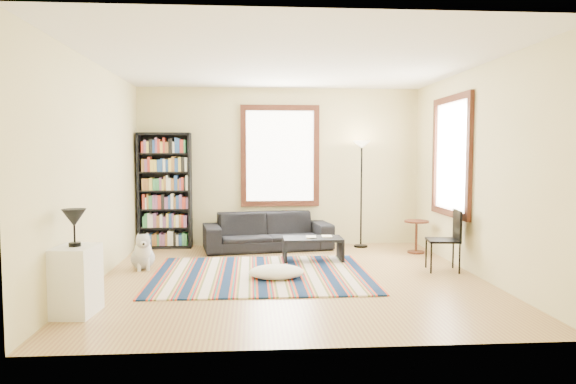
{
  "coord_description": "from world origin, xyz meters",
  "views": [
    {
      "loc": [
        -0.52,
        -6.67,
        1.63
      ],
      "look_at": [
        0.0,
        0.5,
        1.1
      ],
      "focal_mm": 32.0,
      "sensor_mm": 36.0,
      "label": 1
    }
  ],
  "objects": [
    {
      "name": "floor",
      "position": [
        0.0,
        0.0,
        -0.05
      ],
      "size": [
        5.0,
        5.0,
        0.1
      ],
      "primitive_type": "cube",
      "color": "tan",
      "rests_on": "ground"
    },
    {
      "name": "table_lamp",
      "position": [
        -2.3,
        -1.4,
        0.89
      ],
      "size": [
        0.28,
        0.28,
        0.38
      ],
      "primitive_type": null,
      "rotation": [
        0.0,
        0.0,
        -0.2
      ],
      "color": "black",
      "rests_on": "white_cabinet"
    },
    {
      "name": "bookshelf",
      "position": [
        -2.01,
        2.32,
        1.0
      ],
      "size": [
        0.9,
        0.3,
        2.0
      ],
      "primitive_type": "cube",
      "color": "black",
      "rests_on": "floor"
    },
    {
      "name": "wall_left",
      "position": [
        -2.55,
        0.0,
        1.4
      ],
      "size": [
        0.1,
        5.0,
        2.8
      ],
      "primitive_type": "cube",
      "color": "beige",
      "rests_on": "floor"
    },
    {
      "name": "ceiling",
      "position": [
        0.0,
        0.0,
        2.85
      ],
      "size": [
        5.0,
        5.0,
        0.1
      ],
      "primitive_type": "cube",
      "color": "white",
      "rests_on": "floor"
    },
    {
      "name": "folding_chair",
      "position": [
        2.15,
        0.24,
        0.43
      ],
      "size": [
        0.47,
        0.46,
        0.86
      ],
      "primitive_type": "cube",
      "rotation": [
        0.0,
        0.0,
        -0.15
      ],
      "color": "black",
      "rests_on": "floor"
    },
    {
      "name": "window_back",
      "position": [
        0.0,
        2.47,
        1.6
      ],
      "size": [
        1.2,
        0.06,
        1.6
      ],
      "primitive_type": "cube",
      "color": "white",
      "rests_on": "wall_back"
    },
    {
      "name": "book_a",
      "position": [
        0.32,
        1.04,
        0.37
      ],
      "size": [
        0.17,
        0.22,
        0.02
      ],
      "primitive_type": "imported",
      "rotation": [
        0.0,
        0.0,
        -0.1
      ],
      "color": "beige",
      "rests_on": "coffee_table"
    },
    {
      "name": "window_right",
      "position": [
        2.47,
        0.8,
        1.6
      ],
      "size": [
        0.06,
        1.2,
        1.6
      ],
      "primitive_type": "cube",
      "color": "white",
      "rests_on": "wall_right"
    },
    {
      "name": "floor_cushion",
      "position": [
        -0.19,
        -0.05,
        0.09
      ],
      "size": [
        0.77,
        0.6,
        0.18
      ],
      "primitive_type": "ellipsoid",
      "rotation": [
        0.0,
        0.0,
        -0.09
      ],
      "color": "silver",
      "rests_on": "floor"
    },
    {
      "name": "floor_lamp",
      "position": [
        1.4,
        2.15,
        0.93
      ],
      "size": [
        0.4,
        0.4,
        1.86
      ],
      "primitive_type": null,
      "rotation": [
        0.0,
        0.0,
        0.42
      ],
      "color": "black",
      "rests_on": "floor"
    },
    {
      "name": "sofa",
      "position": [
        -0.24,
        2.05,
        0.31
      ],
      "size": [
        1.18,
        2.26,
        0.63
      ],
      "primitive_type": "imported",
      "rotation": [
        0.0,
        0.0,
        0.16
      ],
      "color": "black",
      "rests_on": "floor"
    },
    {
      "name": "wall_front",
      "position": [
        0.0,
        -2.55,
        1.4
      ],
      "size": [
        5.0,
        0.1,
        2.8
      ],
      "primitive_type": "cube",
      "color": "beige",
      "rests_on": "floor"
    },
    {
      "name": "wall_right",
      "position": [
        2.55,
        0.0,
        1.4
      ],
      "size": [
        0.1,
        5.0,
        2.8
      ],
      "primitive_type": "cube",
      "color": "beige",
      "rests_on": "floor"
    },
    {
      "name": "side_table",
      "position": [
        2.2,
        1.54,
        0.27
      ],
      "size": [
        0.51,
        0.51,
        0.54
      ],
      "primitive_type": "cylinder",
      "rotation": [
        0.0,
        0.0,
        -0.35
      ],
      "color": "#481E12",
      "rests_on": "floor"
    },
    {
      "name": "white_cabinet",
      "position": [
        -2.3,
        -1.4,
        0.35
      ],
      "size": [
        0.42,
        0.53,
        0.7
      ],
      "primitive_type": "cube",
      "rotation": [
        0.0,
        0.0,
        -0.09
      ],
      "color": "white",
      "rests_on": "floor"
    },
    {
      "name": "book_b",
      "position": [
        0.57,
        1.09,
        0.37
      ],
      "size": [
        0.17,
        0.22,
        0.02
      ],
      "primitive_type": "imported",
      "rotation": [
        0.0,
        0.0,
        -0.07
      ],
      "color": "beige",
      "rests_on": "coffee_table"
    },
    {
      "name": "coffee_table",
      "position": [
        0.42,
        1.04,
        0.18
      ],
      "size": [
        0.96,
        0.62,
        0.36
      ],
      "primitive_type": "cube",
      "rotation": [
        0.0,
        0.0,
        0.13
      ],
      "color": "black",
      "rests_on": "floor"
    },
    {
      "name": "dog",
      "position": [
        -2.06,
        0.67,
        0.26
      ],
      "size": [
        0.49,
        0.6,
        0.52
      ],
      "primitive_type": null,
      "rotation": [
        0.0,
        0.0,
        0.25
      ],
      "color": "silver",
      "rests_on": "floor"
    },
    {
      "name": "rug",
      "position": [
        -0.38,
        0.17,
        0.01
      ],
      "size": [
        2.89,
        2.32,
        0.02
      ],
      "primitive_type": "cube",
      "color": "#0C1E3D",
      "rests_on": "floor"
    },
    {
      "name": "wall_back",
      "position": [
        0.0,
        2.55,
        1.4
      ],
      "size": [
        5.0,
        0.1,
        2.8
      ],
      "primitive_type": "cube",
      "color": "beige",
      "rests_on": "floor"
    }
  ]
}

